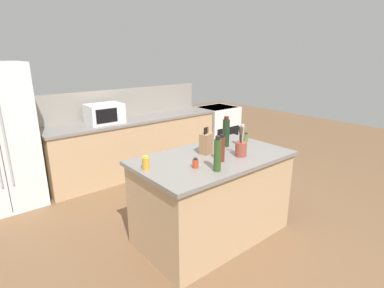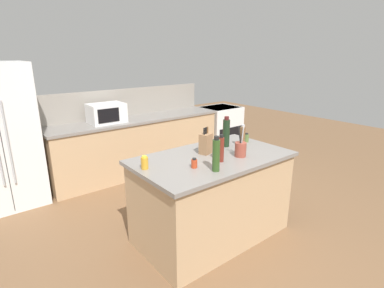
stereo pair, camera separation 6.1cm
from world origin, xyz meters
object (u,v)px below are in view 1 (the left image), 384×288
object	(u,v)px
olive_oil_bottle	(217,155)
spice_jar_oregano	(246,138)
honey_jar	(146,163)
utensil_crock	(241,149)
spice_jar_paprika	(195,163)
pepper_grinder	(242,136)
range_oven	(217,128)
microwave	(104,113)
knife_block	(206,143)
wine_bottle	(226,132)
vinegar_bottle	(222,149)

from	to	relation	value
olive_oil_bottle	spice_jar_oregano	size ratio (longest dim) A/B	3.01
honey_jar	utensil_crock	bearing A→B (deg)	-17.87
spice_jar_paprika	pepper_grinder	distance (m)	0.88
pepper_grinder	range_oven	bearing A→B (deg)	51.64
utensil_crock	pepper_grinder	size ratio (longest dim) A/B	1.24
pepper_grinder	spice_jar_oregano	bearing A→B (deg)	27.45
microwave	pepper_grinder	xyz separation A→B (m)	(0.72, -2.15, -0.03)
microwave	knife_block	size ratio (longest dim) A/B	1.83
microwave	wine_bottle	size ratio (longest dim) A/B	1.51
microwave	vinegar_bottle	xyz separation A→B (m)	(0.18, -2.36, -0.02)
wine_bottle	pepper_grinder	bearing A→B (deg)	-37.94
utensil_crock	olive_oil_bottle	size ratio (longest dim) A/B	0.97
honey_jar	olive_oil_bottle	xyz separation A→B (m)	(0.49, -0.45, 0.10)
knife_block	spice_jar_oregano	size ratio (longest dim) A/B	2.63
pepper_grinder	wine_bottle	bearing A→B (deg)	142.06
pepper_grinder	olive_oil_bottle	xyz separation A→B (m)	(-0.75, -0.37, 0.03)
knife_block	utensil_crock	xyz separation A→B (m)	(0.23, -0.29, -0.03)
utensil_crock	spice_jar_oregano	distance (m)	0.56
range_oven	utensil_crock	size ratio (longest dim) A/B	2.87
vinegar_bottle	utensil_crock	bearing A→B (deg)	-3.32
range_oven	pepper_grinder	xyz separation A→B (m)	(-1.70, -2.15, 0.59)
knife_block	vinegar_bottle	bearing A→B (deg)	-115.29
wine_bottle	honey_jar	bearing A→B (deg)	-178.19
spice_jar_paprika	honey_jar	world-z (taller)	honey_jar
pepper_grinder	olive_oil_bottle	world-z (taller)	olive_oil_bottle
knife_block	pepper_grinder	xyz separation A→B (m)	(0.50, -0.07, 0.01)
microwave	vinegar_bottle	size ratio (longest dim) A/B	1.91
olive_oil_bottle	spice_jar_oregano	xyz separation A→B (m)	(0.93, 0.46, -0.11)
spice_jar_paprika	honey_jar	distance (m)	0.46
knife_block	utensil_crock	bearing A→B (deg)	-69.29
spice_jar_oregano	wine_bottle	bearing A→B (deg)	175.77
range_oven	microwave	size ratio (longest dim) A/B	1.73
range_oven	spice_jar_paprika	world-z (taller)	spice_jar_paprika
spice_jar_paprika	wine_bottle	distance (m)	0.78
utensil_crock	spice_jar_paprika	bearing A→B (deg)	175.56
spice_jar_paprika	vinegar_bottle	distance (m)	0.33
utensil_crock	vinegar_bottle	distance (m)	0.27
microwave	olive_oil_bottle	xyz separation A→B (m)	(-0.03, -2.52, 0.01)
range_oven	knife_block	distance (m)	3.09
microwave	wine_bottle	bearing A→B (deg)	-74.28
range_oven	pepper_grinder	world-z (taller)	pepper_grinder
range_oven	spice_jar_oregano	bearing A→B (deg)	-126.53
range_oven	wine_bottle	world-z (taller)	wine_bottle
spice_jar_oregano	range_oven	bearing A→B (deg)	53.47
range_oven	honey_jar	distance (m)	3.64
microwave	vinegar_bottle	distance (m)	2.37
spice_jar_oregano	vinegar_bottle	bearing A→B (deg)	-157.05
honey_jar	pepper_grinder	distance (m)	1.24
honey_jar	olive_oil_bottle	bearing A→B (deg)	-42.78
olive_oil_bottle	spice_jar_oregano	distance (m)	1.04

